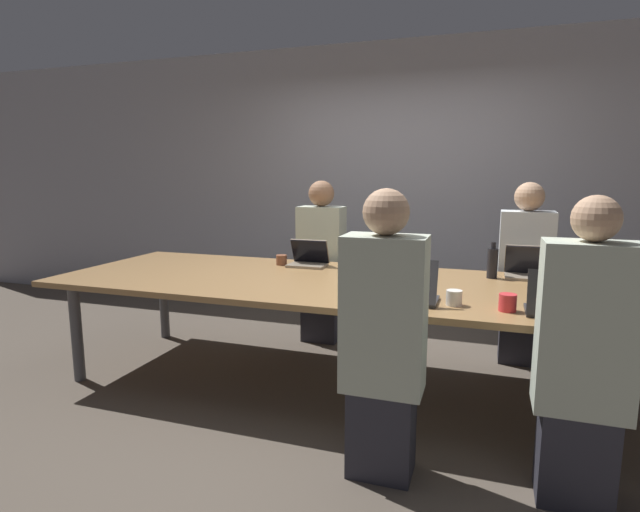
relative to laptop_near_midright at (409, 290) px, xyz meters
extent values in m
plane|color=brown|center=(-0.44, 0.45, -0.85)|extent=(24.00, 24.00, 0.00)
cube|color=#9999A3|center=(-0.44, 2.29, 0.55)|extent=(12.00, 0.06, 2.80)
cube|color=#9E7547|center=(-0.44, 0.45, -0.09)|extent=(4.26, 1.40, 0.04)
cylinder|color=#4C4C51|center=(-2.40, -0.07, -0.48)|extent=(0.08, 0.08, 0.73)
cylinder|color=#4C4C51|center=(-2.40, 0.97, -0.48)|extent=(0.08, 0.08, 0.73)
cube|color=#333338|center=(0.00, 0.04, -0.06)|extent=(0.32, 0.25, 0.02)
cube|color=#333338|center=(0.00, -0.05, 0.07)|extent=(0.33, 0.10, 0.24)
cube|color=black|center=(0.00, -0.04, 0.06)|extent=(0.32, 0.10, 0.24)
cube|color=#2D2D38|center=(-0.05, -0.49, -0.62)|extent=(0.32, 0.24, 0.45)
cube|color=beige|center=(-0.05, -0.49, -0.01)|extent=(0.40, 0.24, 0.77)
sphere|color=tan|center=(-0.05, -0.49, 0.49)|extent=(0.22, 0.22, 0.22)
cylinder|color=white|center=(0.25, 0.04, -0.03)|extent=(0.09, 0.09, 0.09)
cylinder|color=green|center=(-0.24, 0.11, 0.04)|extent=(0.07, 0.07, 0.23)
cylinder|color=green|center=(-0.24, 0.11, 0.18)|extent=(0.03, 0.03, 0.05)
cube|color=#333338|center=(0.79, 0.02, -0.06)|extent=(0.32, 0.23, 0.02)
cube|color=#333338|center=(0.79, -0.08, 0.06)|extent=(0.33, 0.06, 0.23)
cube|color=#0F1933|center=(0.79, -0.07, 0.06)|extent=(0.32, 0.05, 0.23)
cube|color=#2D2D38|center=(0.85, -0.43, -0.62)|extent=(0.32, 0.24, 0.45)
cube|color=beige|center=(0.85, -0.43, -0.01)|extent=(0.40, 0.24, 0.77)
sphere|color=tan|center=(0.85, -0.43, 0.48)|extent=(0.20, 0.20, 0.20)
cylinder|color=red|center=(0.54, 0.00, -0.03)|extent=(0.09, 0.09, 0.09)
cube|color=gray|center=(-0.95, 0.88, -0.06)|extent=(0.30, 0.20, 0.02)
cube|color=gray|center=(-0.95, 0.95, 0.04)|extent=(0.31, 0.09, 0.19)
cube|color=black|center=(-0.95, 0.94, 0.04)|extent=(0.30, 0.09, 0.19)
cube|color=#2D2D38|center=(-0.99, 1.37, -0.62)|extent=(0.32, 0.24, 0.45)
cube|color=beige|center=(-0.99, 1.37, -0.01)|extent=(0.40, 0.24, 0.77)
sphere|color=#9E7051|center=(-0.99, 1.37, 0.49)|extent=(0.23, 0.23, 0.23)
cylinder|color=brown|center=(-1.17, 0.89, -0.03)|extent=(0.09, 0.09, 0.08)
cube|color=gray|center=(0.71, 0.95, -0.06)|extent=(0.33, 0.22, 0.02)
cube|color=gray|center=(0.71, 1.03, 0.05)|extent=(0.33, 0.09, 0.21)
cube|color=black|center=(0.71, 1.02, 0.05)|extent=(0.33, 0.09, 0.21)
cube|color=#2D2D38|center=(0.71, 1.37, -0.62)|extent=(0.32, 0.24, 0.45)
cube|color=silver|center=(0.71, 1.37, -0.01)|extent=(0.40, 0.24, 0.77)
sphere|color=tan|center=(0.71, 1.37, 0.49)|extent=(0.22, 0.22, 0.22)
cylinder|color=black|center=(0.46, 0.89, 0.03)|extent=(0.07, 0.07, 0.21)
cylinder|color=black|center=(0.46, 0.89, 0.16)|extent=(0.03, 0.03, 0.05)
cube|color=black|center=(-0.45, 0.36, -0.05)|extent=(0.09, 0.16, 0.05)
camera|label=1|loc=(0.41, -2.81, 0.67)|focal=28.00mm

